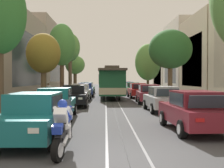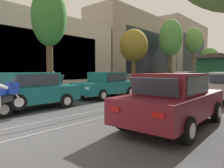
{
  "view_description": "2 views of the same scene",
  "coord_description": "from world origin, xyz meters",
  "views": [
    {
      "loc": [
        -0.57,
        -7.09,
        2.05
      ],
      "look_at": [
        0.05,
        19.1,
        1.56
      ],
      "focal_mm": 44.57,
      "sensor_mm": 36.0,
      "label": 1
    },
    {
      "loc": [
        5.51,
        -2.19,
        1.65
      ],
      "look_at": [
        -2.91,
        7.52,
        0.83
      ],
      "focal_mm": 33.13,
      "sensor_mm": 36.0,
      "label": 2
    }
  ],
  "objects": [
    {
      "name": "ground_plane",
      "position": [
        0.0,
        18.89,
        0.0
      ],
      "size": [
        160.0,
        160.0,
        0.0
      ],
      "primitive_type": "plane",
      "color": "#424244"
    },
    {
      "name": "trolley_track_rails",
      "position": [
        0.0,
        21.61,
        0.0
      ],
      "size": [
        1.14,
        55.23,
        0.01
      ],
      "color": "gray",
      "rests_on": "ground"
    },
    {
      "name": "building_facade_left",
      "position": [
        -10.65,
        23.5,
        4.45
      ],
      "size": [
        5.14,
        46.93,
        10.8
      ],
      "color": "beige",
      "rests_on": "ground"
    },
    {
      "name": "parked_car_teal_near_left",
      "position": [
        -2.91,
        2.08,
        0.8
      ],
      "size": [
        2.03,
        4.37,
        1.58
      ],
      "color": "#196B70",
      "rests_on": "ground"
    },
    {
      "name": "parked_car_teal_second_left",
      "position": [
        -3.16,
        7.27,
        0.8
      ],
      "size": [
        2.1,
        4.41,
        1.58
      ],
      "color": "#196B70",
      "rests_on": "ground"
    },
    {
      "name": "parked_car_black_mid_left",
      "position": [
        -2.88,
        13.45,
        0.8
      ],
      "size": [
        2.13,
        4.42,
        1.58
      ],
      "color": "black",
      "rests_on": "ground"
    },
    {
      "name": "parked_car_white_fourth_left",
      "position": [
        -2.98,
        19.35,
        0.8
      ],
      "size": [
        2.05,
        4.38,
        1.58
      ],
      "color": "silver",
      "rests_on": "ground"
    },
    {
      "name": "parked_car_blue_fifth_left",
      "position": [
        -2.93,
        25.33,
        0.8
      ],
      "size": [
        2.09,
        4.4,
        1.58
      ],
      "color": "#233D93",
      "rests_on": "ground"
    },
    {
      "name": "parked_car_green_sixth_left",
      "position": [
        -3.12,
        30.99,
        0.8
      ],
      "size": [
        2.15,
        4.42,
        1.58
      ],
      "color": "#1E6038",
      "rests_on": "ground"
    },
    {
      "name": "parked_car_maroon_near_right",
      "position": [
        2.88,
        3.64,
        0.8
      ],
      "size": [
        2.09,
        4.4,
        1.58
      ],
      "color": "maroon",
      "rests_on": "ground"
    },
    {
      "name": "street_tree_kerb_left_near",
      "position": [
        -4.94,
        4.42,
        4.64
      ],
      "size": [
        2.26,
        1.82,
        6.43
      ],
      "color": "brown",
      "rests_on": "ground"
    },
    {
      "name": "street_tree_kerb_left_second",
      "position": [
        -4.98,
        12.81,
        3.81
      ],
      "size": [
        2.41,
        2.54,
        5.29
      ],
      "color": "brown",
      "rests_on": "ground"
    },
    {
      "name": "street_tree_kerb_left_mid",
      "position": [
        -4.73,
        19.57,
        5.23
      ],
      "size": [
        2.55,
        2.47,
        7.33
      ],
      "color": "brown",
      "rests_on": "ground"
    },
    {
      "name": "street_tree_kerb_left_fourth",
      "position": [
        -4.92,
        27.23,
        5.76
      ],
      "size": [
        2.43,
        2.27,
        7.66
      ],
      "color": "brown",
      "rests_on": "ground"
    },
    {
      "name": "street_tree_kerb_left_far",
      "position": [
        -5.22,
        35.51,
        4.12
      ],
      "size": [
        2.98,
        2.73,
        5.64
      ],
      "color": "brown",
      "rests_on": "ground"
    },
    {
      "name": "cable_car_trolley",
      "position": [
        -0.0,
        21.22,
        1.66
      ],
      "size": [
        2.7,
        9.16,
        3.28
      ],
      "color": "#1E5B38",
      "rests_on": "ground"
    },
    {
      "name": "pedestrian_on_left_pavement",
      "position": [
        -5.98,
        5.27,
        0.93
      ],
      "size": [
        0.55,
        0.27,
        1.65
      ],
      "color": "black",
      "rests_on": "ground"
    },
    {
      "name": "pedestrian_on_right_pavement",
      "position": [
        -5.95,
        19.14,
        0.94
      ],
      "size": [
        0.55,
        0.42,
        1.66
      ],
      "color": "#4C4233",
      "rests_on": "ground"
    },
    {
      "name": "fire_hydrant",
      "position": [
        -4.5,
        4.2,
        0.42
      ],
      "size": [
        0.4,
        0.22,
        0.84
      ],
      "color": "#B2B2B7",
      "rests_on": "ground"
    }
  ]
}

